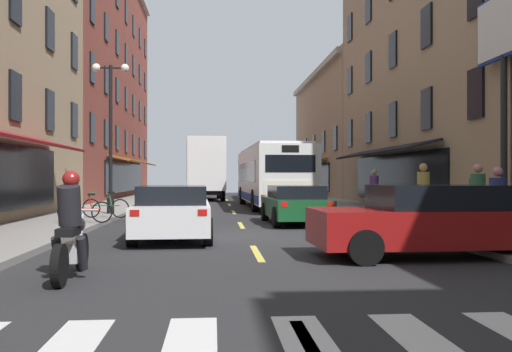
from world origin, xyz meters
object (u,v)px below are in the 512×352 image
at_px(pedestrian_near, 478,197).
at_px(street_lamp_twin, 111,131).
at_px(motorcycle_rider, 71,233).
at_px(bicycle_near, 85,211).
at_px(pedestrian_rear, 423,193).
at_px(sedan_far, 295,204).
at_px(sedan_near, 434,220).
at_px(box_truck, 205,169).
at_px(sedan_mid, 173,211).
at_px(pedestrian_mid, 374,190).
at_px(pedestrian_far, 498,204).
at_px(bicycle_mid, 106,207).
at_px(billboard_sign, 504,48).
at_px(transit_bus, 271,176).

xyz_separation_m(pedestrian_near, street_lamp_twin, (-10.56, 8.52, 2.28)).
height_order(motorcycle_rider, bicycle_near, motorcycle_rider).
bearing_deg(pedestrian_rear, motorcycle_rider, 125.49).
bearing_deg(sedan_far, pedestrian_rear, -29.39).
relative_size(sedan_near, sedan_far, 1.08).
height_order(box_truck, pedestrian_near, box_truck).
bearing_deg(sedan_mid, sedan_near, -34.25).
distance_m(motorcycle_rider, pedestrian_mid, 15.96).
bearing_deg(pedestrian_far, sedan_near, -106.12).
xyz_separation_m(bicycle_mid, pedestrian_rear, (10.03, -3.33, 0.59)).
bearing_deg(pedestrian_mid, bicycle_near, -82.70).
bearing_deg(bicycle_mid, sedan_far, -11.52).
height_order(motorcycle_rider, bicycle_mid, motorcycle_rider).
distance_m(billboard_sign, pedestrian_rear, 4.62).
bearing_deg(sedan_far, pedestrian_mid, 45.35).
relative_size(sedan_near, pedestrian_far, 2.85).
relative_size(bicycle_mid, pedestrian_rear, 0.92).
bearing_deg(bicycle_near, pedestrian_mid, 23.77).
height_order(sedan_near, sedan_far, sedan_near).
relative_size(billboard_sign, pedestrian_mid, 3.79).
bearing_deg(pedestrian_near, sedan_near, 60.57).
distance_m(sedan_mid, street_lamp_twin, 8.66).
relative_size(transit_bus, bicycle_near, 6.66).
bearing_deg(sedan_near, motorcycle_rider, -164.33).
relative_size(sedan_far, pedestrian_mid, 2.50).
bearing_deg(billboard_sign, street_lamp_twin, 148.67).
bearing_deg(pedestrian_mid, street_lamp_twin, -105.11).
height_order(bicycle_mid, pedestrian_rear, pedestrian_rear).
xyz_separation_m(box_truck, sedan_near, (4.87, -26.61, -1.36)).
relative_size(sedan_near, bicycle_near, 2.73).
height_order(motorcycle_rider, pedestrian_near, pedestrian_near).
relative_size(box_truck, pedestrian_near, 4.02).
distance_m(transit_bus, pedestrian_mid, 6.80).
height_order(pedestrian_near, street_lamp_twin, street_lamp_twin).
height_order(transit_bus, sedan_near, transit_bus).
xyz_separation_m(billboard_sign, box_truck, (-8.52, 22.58, -3.02)).
bearing_deg(sedan_far, box_truck, 99.84).
bearing_deg(pedestrian_mid, pedestrian_far, -18.57).
xyz_separation_m(motorcycle_rider, bicycle_near, (-1.79, 8.73, -0.21)).
height_order(sedan_mid, pedestrian_far, pedestrian_far).
bearing_deg(sedan_mid, billboard_sign, 2.71).
xyz_separation_m(motorcycle_rider, pedestrian_near, (8.74, 4.59, 0.36)).
bearing_deg(sedan_near, billboard_sign, 47.88).
distance_m(transit_bus, bicycle_near, 12.50).
height_order(box_truck, street_lamp_twin, street_lamp_twin).
distance_m(sedan_mid, bicycle_near, 4.44).
bearing_deg(billboard_sign, pedestrian_far, -120.76).
relative_size(motorcycle_rider, bicycle_near, 1.21).
height_order(transit_bus, pedestrian_far, transit_bus).
bearing_deg(pedestrian_mid, sedan_far, -61.12).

